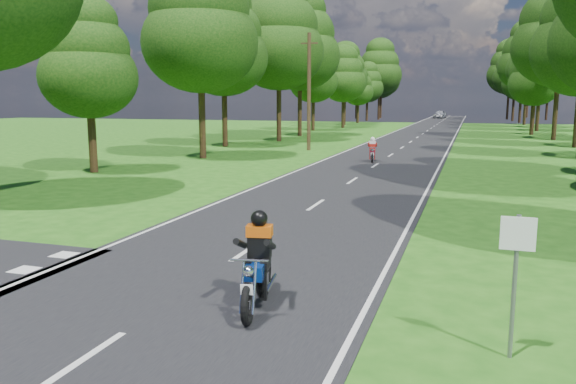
% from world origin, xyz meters
% --- Properties ---
extents(ground, '(160.00, 160.00, 0.00)m').
position_xyz_m(ground, '(0.00, 0.00, 0.00)').
color(ground, '#205613').
rests_on(ground, ground).
extents(main_road, '(7.00, 140.00, 0.02)m').
position_xyz_m(main_road, '(0.00, 50.00, 0.01)').
color(main_road, black).
rests_on(main_road, ground).
extents(road_markings, '(7.40, 140.00, 0.01)m').
position_xyz_m(road_markings, '(-0.14, 48.13, 0.02)').
color(road_markings, silver).
rests_on(road_markings, main_road).
extents(treeline, '(40.00, 115.35, 14.78)m').
position_xyz_m(treeline, '(1.43, 60.06, 8.25)').
color(treeline, black).
rests_on(treeline, ground).
extents(telegraph_pole, '(1.20, 0.26, 8.00)m').
position_xyz_m(telegraph_pole, '(-6.00, 28.00, 4.07)').
color(telegraph_pole, '#382616').
rests_on(telegraph_pole, ground).
extents(road_sign, '(0.45, 0.07, 2.00)m').
position_xyz_m(road_sign, '(5.50, -2.01, 1.34)').
color(road_sign, slate).
rests_on(road_sign, ground).
extents(rider_near_blue, '(1.00, 2.04, 1.63)m').
position_xyz_m(rider_near_blue, '(1.52, -1.31, 0.84)').
color(rider_near_blue, navy).
rests_on(rider_near_blue, main_road).
extents(rider_far_red, '(0.83, 1.75, 1.40)m').
position_xyz_m(rider_far_red, '(-0.47, 21.84, 0.72)').
color(rider_far_red, '#B50D27').
rests_on(rider_far_red, main_road).
extents(distant_car, '(2.57, 4.76, 1.54)m').
position_xyz_m(distant_car, '(-1.12, 101.26, 0.79)').
color(distant_car, '#B5B7BD').
rests_on(distant_car, main_road).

